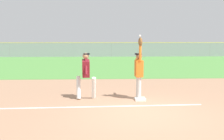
% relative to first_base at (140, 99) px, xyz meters
% --- Properties ---
extents(ground_plane, '(71.90, 71.90, 0.00)m').
position_rel_first_base_xyz_m(ground_plane, '(-0.20, -1.62, -0.04)').
color(ground_plane, tan).
extents(outfield_grass, '(48.41, 16.54, 0.01)m').
position_rel_first_base_xyz_m(outfield_grass, '(-0.20, 13.01, -0.04)').
color(outfield_grass, '#549342').
rests_on(outfield_grass, ground_plane).
extents(chalk_foul_line, '(12.00, 0.51, 0.01)m').
position_rel_first_base_xyz_m(chalk_foul_line, '(-4.00, -0.90, -0.04)').
color(chalk_foul_line, white).
rests_on(chalk_foul_line, ground_plane).
extents(first_base, '(0.38, 0.38, 0.08)m').
position_rel_first_base_xyz_m(first_base, '(0.00, 0.00, 0.00)').
color(first_base, white).
rests_on(first_base, ground_plane).
extents(fielder, '(0.28, 0.89, 2.28)m').
position_rel_first_base_xyz_m(fielder, '(-0.03, 0.15, 1.08)').
color(fielder, silver).
rests_on(fielder, ground_plane).
extents(runner, '(0.76, 0.85, 1.72)m').
position_rel_first_base_xyz_m(runner, '(-1.98, 0.28, 0.96)').
color(runner, white).
rests_on(runner, ground_plane).
extents(baseball, '(0.07, 0.07, 0.07)m').
position_rel_first_base_xyz_m(baseball, '(-0.05, -0.10, 2.29)').
color(baseball, white).
extents(outfield_fence, '(48.49, 0.08, 1.72)m').
position_rel_first_base_xyz_m(outfield_fence, '(-0.20, 21.28, 0.82)').
color(outfield_fence, '#93999E').
rests_on(outfield_fence, ground_plane).
extents(parked_car_green, '(4.57, 2.45, 1.25)m').
position_rel_first_base_xyz_m(parked_car_green, '(-9.55, 24.14, 0.63)').
color(parked_car_green, '#1E6B33').
rests_on(parked_car_green, ground_plane).
extents(parked_car_black, '(4.44, 2.20, 1.25)m').
position_rel_first_base_xyz_m(parked_car_black, '(-4.16, 24.29, 0.63)').
color(parked_car_black, black).
rests_on(parked_car_black, ground_plane).
extents(parked_car_silver, '(4.44, 2.20, 1.25)m').
position_rel_first_base_xyz_m(parked_car_silver, '(1.10, 23.98, 0.63)').
color(parked_car_silver, '#B7B7BC').
rests_on(parked_car_silver, ground_plane).
extents(parked_car_tan, '(4.41, 2.14, 1.25)m').
position_rel_first_base_xyz_m(parked_car_tan, '(5.80, 24.67, 0.63)').
color(parked_car_tan, tan).
rests_on(parked_car_tan, ground_plane).
extents(parked_car_white, '(4.54, 2.41, 1.25)m').
position_rel_first_base_xyz_m(parked_car_white, '(11.03, 23.98, 0.63)').
color(parked_car_white, white).
rests_on(parked_car_white, ground_plane).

